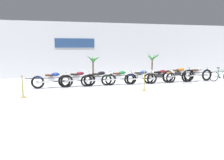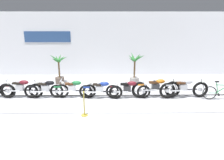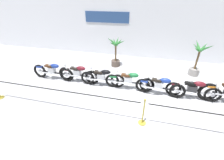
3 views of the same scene
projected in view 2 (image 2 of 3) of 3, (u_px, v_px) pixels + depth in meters
name	position (u px, v px, depth m)	size (l,w,h in m)	color
ground_plane	(86.00, 102.00, 10.31)	(120.00, 120.00, 0.00)	silver
back_wall	(93.00, 44.00, 14.63)	(28.00, 0.29, 4.20)	white
motorcycle_maroon_1	(21.00, 89.00, 10.82)	(2.21, 0.62, 0.94)	black
motorcycle_black_2	(47.00, 89.00, 10.77)	(2.20, 0.62, 0.93)	black
motorcycle_green_3	(73.00, 89.00, 10.80)	(2.31, 0.62, 0.92)	black
motorcycle_blue_4	(101.00, 90.00, 10.68)	(2.16, 0.62, 0.92)	black
motorcycle_maroon_5	(128.00, 89.00, 10.74)	(2.21, 0.62, 0.91)	black
motorcycle_orange_6	(157.00, 88.00, 10.82)	(2.49, 0.62, 0.99)	black
motorcycle_silver_7	(184.00, 88.00, 10.76)	(2.50, 0.62, 0.98)	black
bicycle	(221.00, 93.00, 10.52)	(1.68, 0.48, 0.94)	black
potted_palm_left_of_row	(135.00, 70.00, 12.93)	(1.05, 1.20, 1.92)	gray
potted_palm_right_of_row	(59.00, 69.00, 13.01)	(1.10, 1.08, 1.82)	brown
stanchion_far_left	(45.00, 99.00, 8.72)	(12.06, 0.28, 1.05)	gold
stanchion_mid_left	(84.00, 107.00, 8.85)	(0.28, 0.28, 1.05)	gold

